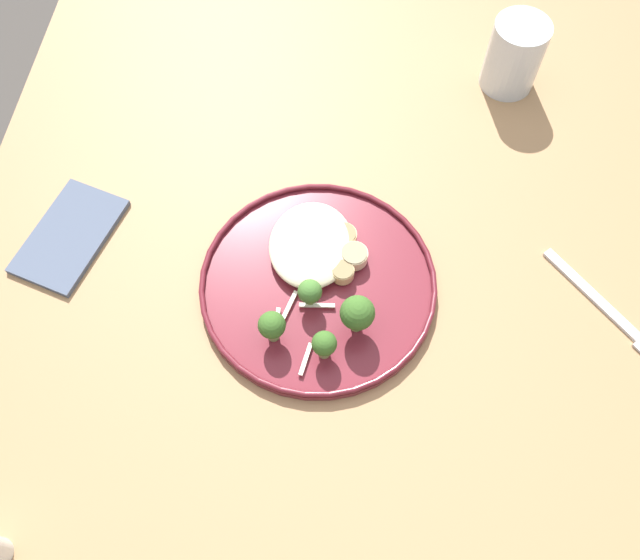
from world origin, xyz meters
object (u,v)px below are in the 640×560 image
object	(u,v)px
broccoli_floret_rear_charred	(312,293)
folded_napkin	(71,236)
seared_scallop_half_hidden	(320,247)
broccoli_floret_beside_noodles	(274,326)
seared_scallop_left_edge	(357,256)
seared_scallop_front_small	(345,236)
seared_scallop_tilted_round	(324,221)
water_glass	(515,59)
broccoli_floret_near_rim	(359,314)
seared_scallop_tiny_bay	(306,226)
seared_scallop_on_noodles	(345,272)
broccoli_floret_front_edge	(326,345)
dinner_fork	(609,309)
dinner_plate	(320,284)
seared_scallop_rear_pale	(307,262)

from	to	relation	value
broccoli_floret_rear_charred	folded_napkin	bearing A→B (deg)	78.39
seared_scallop_half_hidden	broccoli_floret_beside_noodles	distance (m)	0.13
seared_scallop_left_edge	folded_napkin	distance (m)	0.37
seared_scallop_front_small	broccoli_floret_beside_noodles	size ratio (longest dim) A/B	0.68
seared_scallop_tilted_round	broccoli_floret_rear_charred	size ratio (longest dim) A/B	0.50
broccoli_floret_rear_charred	water_glass	xyz separation A→B (m)	(0.39, -0.24, 0.01)
broccoli_floret_near_rim	broccoli_floret_beside_noodles	bearing A→B (deg)	103.15
seared_scallop_half_hidden	water_glass	world-z (taller)	water_glass
seared_scallop_tiny_bay	broccoli_floret_near_rim	size ratio (longest dim) A/B	0.39
broccoli_floret_beside_noodles	seared_scallop_tiny_bay	bearing A→B (deg)	-7.58
seared_scallop_half_hidden	seared_scallop_left_edge	size ratio (longest dim) A/B	0.95
seared_scallop_tilted_round	seared_scallop_on_noodles	xyz separation A→B (m)	(-0.07, -0.03, 0.00)
seared_scallop_on_noodles	folded_napkin	world-z (taller)	seared_scallop_on_noodles
broccoli_floret_near_rim	folded_napkin	size ratio (longest dim) A/B	0.40
broccoli_floret_near_rim	broccoli_floret_front_edge	size ratio (longest dim) A/B	1.34
seared_scallop_tiny_bay	broccoli_floret_near_rim	world-z (taller)	broccoli_floret_near_rim
seared_scallop_tilted_round	seared_scallop_half_hidden	bearing A→B (deg)	178.55
seared_scallop_half_hidden	dinner_fork	xyz separation A→B (m)	(-0.04, -0.36, -0.02)
dinner_plate	folded_napkin	xyz separation A→B (m)	(0.04, 0.32, -0.00)
seared_scallop_front_small	seared_scallop_tiny_bay	bearing A→B (deg)	78.16
water_glass	dinner_fork	distance (m)	0.38
seared_scallop_half_hidden	folded_napkin	world-z (taller)	seared_scallop_half_hidden
dinner_plate	seared_scallop_tiny_bay	size ratio (longest dim) A/B	12.16
seared_scallop_on_noodles	dinner_fork	distance (m)	0.32
seared_scallop_tilted_round	dinner_fork	distance (m)	0.36
seared_scallop_rear_pale	seared_scallop_half_hidden	world-z (taller)	seared_scallop_rear_pale
water_glass	seared_scallop_tiny_bay	bearing A→B (deg)	137.65
seared_scallop_front_small	broccoli_floret_beside_noodles	distance (m)	0.16
seared_scallop_rear_pale	broccoli_floret_near_rim	size ratio (longest dim) A/B	0.46
dinner_plate	dinner_fork	bearing A→B (deg)	-89.12
seared_scallop_half_hidden	broccoli_floret_front_edge	world-z (taller)	broccoli_floret_front_edge
broccoli_floret_near_rim	broccoli_floret_rear_charred	distance (m)	0.06
dinner_plate	seared_scallop_tiny_bay	distance (m)	0.08
dinner_plate	broccoli_floret_rear_charred	bearing A→B (deg)	165.68
seared_scallop_tilted_round	water_glass	distance (m)	0.37
dinner_plate	broccoli_floret_rear_charred	world-z (taller)	broccoli_floret_rear_charred
broccoli_floret_rear_charred	broccoli_floret_front_edge	size ratio (longest dim) A/B	0.99
seared_scallop_tilted_round	folded_napkin	bearing A→B (deg)	98.11
dinner_plate	seared_scallop_rear_pale	world-z (taller)	seared_scallop_rear_pale
seared_scallop_rear_pale	water_glass	size ratio (longest dim) A/B	0.26
broccoli_floret_front_edge	folded_napkin	size ratio (longest dim) A/B	0.30
folded_napkin	dinner_fork	bearing A→B (deg)	-92.80
seared_scallop_front_small	seared_scallop_on_noodles	world-z (taller)	seared_scallop_on_noodles
seared_scallop_tiny_bay	seared_scallop_left_edge	world-z (taller)	seared_scallop_left_edge
water_glass	broccoli_floret_beside_noodles	bearing A→B (deg)	147.15
broccoli_floret_front_edge	seared_scallop_rear_pale	bearing A→B (deg)	17.31
broccoli_floret_rear_charred	seared_scallop_half_hidden	bearing A→B (deg)	-1.47
dinner_plate	broccoli_floret_near_rim	bearing A→B (deg)	-136.30
seared_scallop_half_hidden	water_glass	xyz separation A→B (m)	(0.32, -0.24, 0.02)
seared_scallop_tiny_bay	seared_scallop_left_edge	distance (m)	0.08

